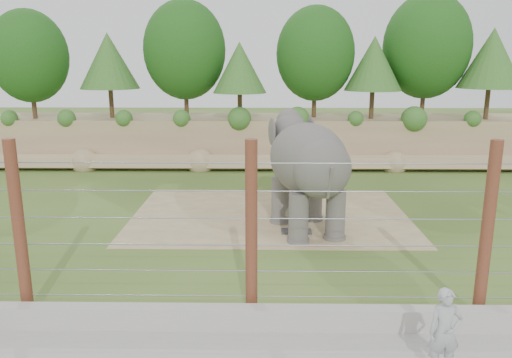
{
  "coord_description": "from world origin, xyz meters",
  "views": [
    {
      "loc": [
        0.25,
        -14.58,
        5.58
      ],
      "look_at": [
        0.0,
        2.0,
        1.6
      ],
      "focal_mm": 35.0,
      "sensor_mm": 36.0,
      "label": 1
    }
  ],
  "objects_px": {
    "elephant": "(307,176)",
    "stone_ball": "(284,211)",
    "zookeeper": "(445,332)",
    "barrier_fence": "(251,232)"
  },
  "relations": [
    {
      "from": "zookeeper",
      "to": "stone_ball",
      "type": "bearing_deg",
      "value": 106.22
    },
    {
      "from": "stone_ball",
      "to": "zookeeper",
      "type": "bearing_deg",
      "value": -73.62
    },
    {
      "from": "elephant",
      "to": "zookeeper",
      "type": "bearing_deg",
      "value": -91.2
    },
    {
      "from": "elephant",
      "to": "zookeeper",
      "type": "height_order",
      "value": "elephant"
    },
    {
      "from": "zookeeper",
      "to": "elephant",
      "type": "bearing_deg",
      "value": 103.1
    },
    {
      "from": "elephant",
      "to": "barrier_fence",
      "type": "xyz_separation_m",
      "value": [
        -1.69,
        -5.79,
        0.11
      ]
    },
    {
      "from": "stone_ball",
      "to": "barrier_fence",
      "type": "distance_m",
      "value": 6.97
    },
    {
      "from": "elephant",
      "to": "zookeeper",
      "type": "distance_m",
      "value": 8.04
    },
    {
      "from": "stone_ball",
      "to": "elephant",
      "type": "bearing_deg",
      "value": -51.8
    },
    {
      "from": "elephant",
      "to": "stone_ball",
      "type": "relative_size",
      "value": 6.23
    }
  ]
}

